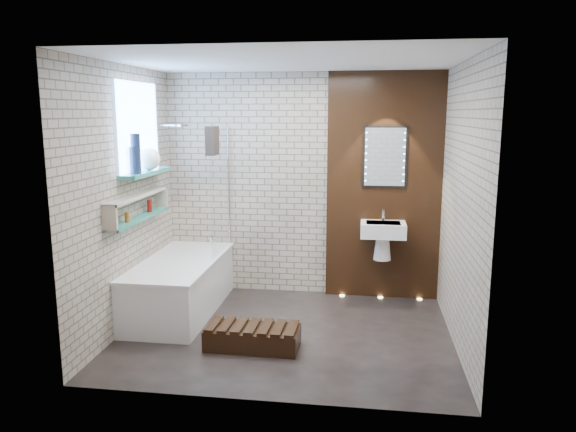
# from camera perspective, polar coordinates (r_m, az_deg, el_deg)

# --- Properties ---
(ground) EXTENTS (3.20, 3.20, 0.00)m
(ground) POSITION_cam_1_polar(r_m,az_deg,el_deg) (5.52, -0.22, -12.10)
(ground) COLOR black
(ground) RESTS_ON ground
(room_shell) EXTENTS (3.24, 3.20, 2.60)m
(room_shell) POSITION_cam_1_polar(r_m,az_deg,el_deg) (5.16, -0.23, 1.33)
(room_shell) COLOR gray
(room_shell) RESTS_ON ground
(walnut_panel) EXTENTS (1.30, 0.06, 2.60)m
(walnut_panel) POSITION_cam_1_polar(r_m,az_deg,el_deg) (6.37, 9.94, 2.95)
(walnut_panel) COLOR black
(walnut_panel) RESTS_ON ground
(clerestory_window) EXTENTS (0.18, 1.00, 0.94)m
(clerestory_window) POSITION_cam_1_polar(r_m,az_deg,el_deg) (5.86, -15.23, 7.99)
(clerestory_window) COLOR #7FADE0
(clerestory_window) RESTS_ON room_shell
(display_niche) EXTENTS (0.14, 1.30, 0.26)m
(display_niche) POSITION_cam_1_polar(r_m,az_deg,el_deg) (5.74, -15.31, 0.89)
(display_niche) COLOR #248576
(display_niche) RESTS_ON room_shell
(bathtub) EXTENTS (0.79, 1.74, 0.70)m
(bathtub) POSITION_cam_1_polar(r_m,az_deg,el_deg) (6.11, -11.13, -7.12)
(bathtub) COLOR white
(bathtub) RESTS_ON ground
(bath_screen) EXTENTS (0.01, 0.78, 1.40)m
(bath_screen) POSITION_cam_1_polar(r_m,az_deg,el_deg) (6.20, -7.03, 2.64)
(bath_screen) COLOR white
(bath_screen) RESTS_ON bathtub
(towel) EXTENTS (0.09, 0.23, 0.30)m
(towel) POSITION_cam_1_polar(r_m,az_deg,el_deg) (5.87, -7.89, 7.77)
(towel) COLOR black
(towel) RESTS_ON bath_screen
(shower_head) EXTENTS (0.18, 0.18, 0.02)m
(shower_head) POSITION_cam_1_polar(r_m,az_deg,el_deg) (6.33, -10.85, 9.24)
(shower_head) COLOR silver
(shower_head) RESTS_ON room_shell
(washbasin) EXTENTS (0.50, 0.36, 0.58)m
(washbasin) POSITION_cam_1_polar(r_m,az_deg,el_deg) (6.26, 9.84, -1.92)
(washbasin) COLOR white
(washbasin) RESTS_ON walnut_panel
(led_mirror) EXTENTS (0.50, 0.02, 0.70)m
(led_mirror) POSITION_cam_1_polar(r_m,az_deg,el_deg) (6.29, 10.05, 6.07)
(led_mirror) COLOR black
(led_mirror) RESTS_ON walnut_panel
(walnut_step) EXTENTS (0.87, 0.40, 0.19)m
(walnut_step) POSITION_cam_1_polar(r_m,az_deg,el_deg) (5.19, -3.70, -12.52)
(walnut_step) COLOR black
(walnut_step) RESTS_ON ground
(niche_bottles) EXTENTS (0.05, 0.61, 0.13)m
(niche_bottles) POSITION_cam_1_polar(r_m,az_deg,el_deg) (5.81, -15.01, 0.61)
(niche_bottles) COLOR maroon
(niche_bottles) RESTS_ON display_niche
(sill_vases) EXTENTS (0.23, 0.52, 0.39)m
(sill_vases) POSITION_cam_1_polar(r_m,az_deg,el_deg) (5.80, -14.69, 5.83)
(sill_vases) COLOR white
(sill_vases) RESTS_ON clerestory_window
(floor_uplights) EXTENTS (0.96, 0.06, 0.01)m
(floor_uplights) POSITION_cam_1_polar(r_m,az_deg,el_deg) (6.60, 9.59, -8.34)
(floor_uplights) COLOR #FFD899
(floor_uplights) RESTS_ON ground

